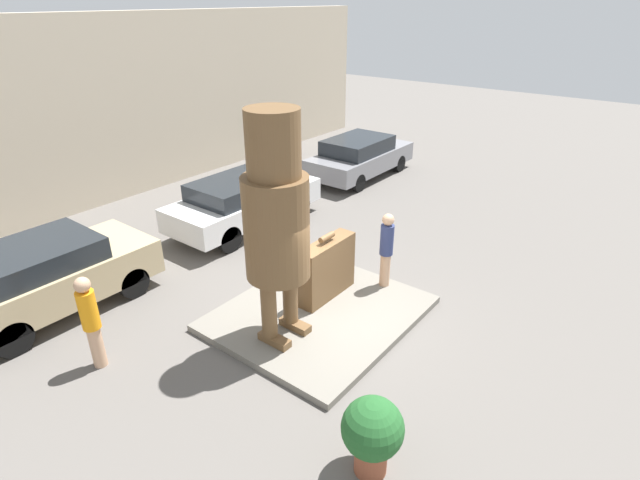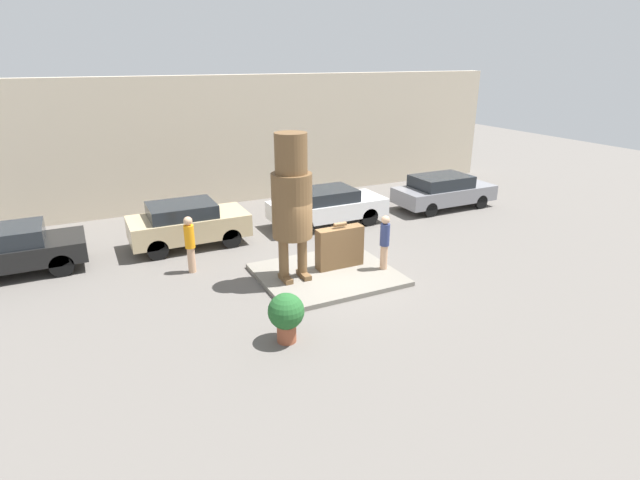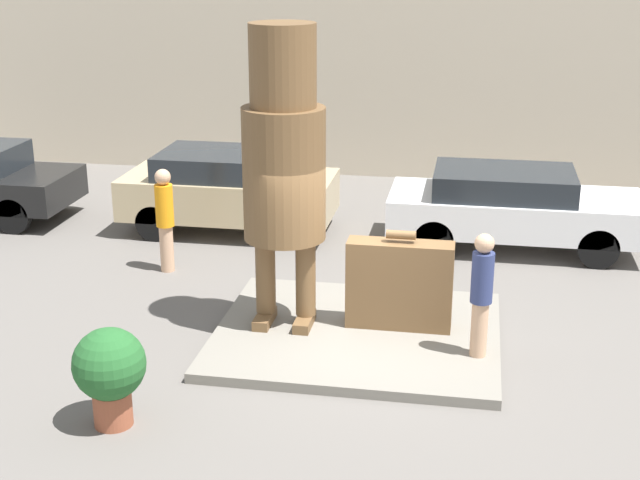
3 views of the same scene
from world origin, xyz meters
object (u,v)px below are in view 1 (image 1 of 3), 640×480
(giant_suitcase, at_px, (327,269))
(parked_car_white, at_px, (243,200))
(planter_pot, at_px, (372,432))
(parked_car_grey, at_px, (360,156))
(parked_car_tan, at_px, (50,274))
(tourist, at_px, (386,247))
(worker_hivis, at_px, (90,319))
(statue_figure, at_px, (276,214))

(giant_suitcase, relative_size, parked_car_white, 0.33)
(planter_pot, bearing_deg, giant_suitcase, 45.20)
(parked_car_grey, bearing_deg, giant_suitcase, -151.08)
(giant_suitcase, height_order, parked_car_tan, giant_suitcase)
(tourist, relative_size, planter_pot, 1.41)
(tourist, bearing_deg, parked_car_white, 83.83)
(parked_car_tan, bearing_deg, tourist, -45.90)
(planter_pot, xyz_separation_m, worker_hivis, (-1.10, 5.05, 0.27))
(tourist, height_order, parked_car_white, tourist)
(parked_car_tan, bearing_deg, planter_pot, -84.83)
(parked_car_tan, xyz_separation_m, parked_car_grey, (11.18, -0.21, -0.07))
(statue_figure, bearing_deg, worker_hivis, 140.83)
(statue_figure, xyz_separation_m, worker_hivis, (-2.55, 2.08, -1.66))
(tourist, relative_size, parked_car_grey, 0.39)
(parked_car_grey, bearing_deg, statue_figure, -154.91)
(tourist, xyz_separation_m, parked_car_tan, (-4.91, 5.07, -0.23))
(giant_suitcase, distance_m, planter_pot, 4.39)
(tourist, relative_size, worker_hivis, 0.95)
(statue_figure, height_order, parked_car_white, statue_figure)
(parked_car_grey, height_order, planter_pot, parked_car_grey)
(statue_figure, xyz_separation_m, parked_car_white, (3.33, 4.37, -1.84))
(parked_car_white, distance_m, worker_hivis, 6.31)
(parked_car_tan, distance_m, planter_pot, 7.45)
(giant_suitcase, xyz_separation_m, worker_hivis, (-4.19, 1.94, 0.21))
(parked_car_white, height_order, worker_hivis, worker_hivis)
(statue_figure, distance_m, parked_car_white, 5.80)
(giant_suitcase, height_order, worker_hivis, worker_hivis)
(giant_suitcase, relative_size, planter_pot, 1.23)
(parked_car_tan, relative_size, parked_car_grey, 0.91)
(tourist, height_order, worker_hivis, tourist)
(planter_pot, height_order, worker_hivis, worker_hivis)
(parked_car_white, height_order, parked_car_grey, parked_car_white)
(parked_car_tan, distance_m, worker_hivis, 2.41)
(parked_car_grey, distance_m, planter_pot, 12.75)
(parked_car_tan, height_order, worker_hivis, worker_hivis)
(tourist, distance_m, parked_car_tan, 7.06)
(giant_suitcase, distance_m, worker_hivis, 4.62)
(parked_car_grey, distance_m, worker_hivis, 11.81)
(parked_car_white, bearing_deg, worker_hivis, -158.68)
(giant_suitcase, bearing_deg, statue_figure, -175.00)
(tourist, height_order, parked_car_grey, tourist)
(planter_pot, bearing_deg, parked_car_grey, 34.46)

